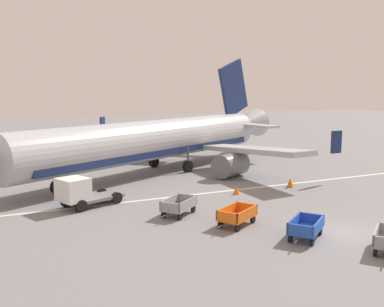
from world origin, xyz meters
TOP-DOWN VIEW (x-y plane):
  - ground_plane at (0.00, 0.00)m, footprint 220.00×220.00m
  - apron_stripe at (0.00, 11.60)m, footprint 120.00×0.36m
  - airplane at (-2.45, 21.33)m, footprint 35.04×28.93m
  - baggage_cart_third_in_row at (-2.30, 0.23)m, footprint 3.29×2.72m
  - baggage_cart_fourth_in_row at (-4.44, 3.74)m, footprint 3.43×2.48m
  - baggage_cart_far_end at (-6.66, 7.14)m, footprint 3.22×2.82m
  - service_truck_beside_carts at (-11.97, 11.44)m, footprint 4.77×3.41m
  - traffic_cone_near_plane at (-0.52, 10.39)m, footprint 0.50×0.50m
  - traffic_cone_mid_apron at (4.61, 10.56)m, footprint 0.57×0.57m

SIDE VIEW (x-z plane):
  - ground_plane at x=0.00m, z-range 0.00..0.00m
  - apron_stripe at x=0.00m, z-range 0.00..0.01m
  - traffic_cone_near_plane at x=-0.52m, z-range 0.00..0.66m
  - traffic_cone_mid_apron at x=4.61m, z-range 0.00..0.75m
  - baggage_cart_third_in_row at x=-2.30m, z-range 0.07..1.14m
  - baggage_cart_fourth_in_row at x=-4.44m, z-range 0.07..1.14m
  - baggage_cart_far_end at x=-6.66m, z-range 0.07..1.14m
  - service_truck_beside_carts at x=-11.97m, z-range 0.05..2.15m
  - airplane at x=-2.45m, z-range -2.62..8.72m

